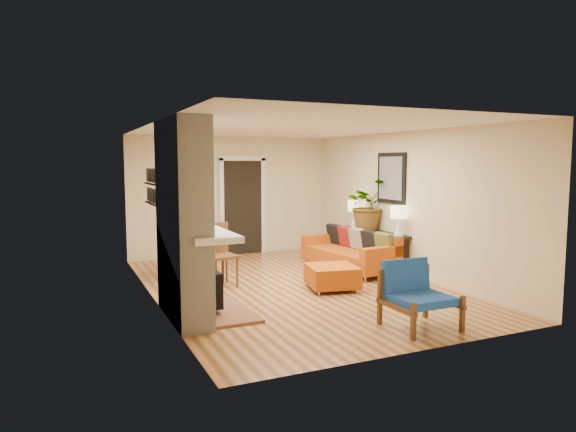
% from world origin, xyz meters
% --- Properties ---
extents(room_shell, '(6.50, 6.50, 6.50)m').
position_xyz_m(room_shell, '(0.60, 2.63, 1.24)').
color(room_shell, tan).
rests_on(room_shell, ground).
extents(fireplace, '(1.09, 1.68, 2.60)m').
position_xyz_m(fireplace, '(-2.00, -1.00, 1.24)').
color(fireplace, white).
rests_on(fireplace, ground).
extents(sofa, '(1.10, 2.10, 0.79)m').
position_xyz_m(sofa, '(1.58, 0.71, 0.35)').
color(sofa, silver).
rests_on(sofa, ground).
extents(ottoman, '(0.89, 0.89, 0.38)m').
position_xyz_m(ottoman, '(0.48, -0.46, 0.22)').
color(ottoman, silver).
rests_on(ottoman, ground).
extents(blue_chair, '(0.79, 0.77, 0.82)m').
position_xyz_m(blue_chair, '(0.52, -2.51, 0.44)').
color(blue_chair, brown).
rests_on(blue_chair, ground).
extents(dining_table, '(1.04, 1.97, 1.04)m').
position_xyz_m(dining_table, '(-1.29, 1.17, 0.68)').
color(dining_table, brown).
rests_on(dining_table, ground).
extents(console_table, '(0.34, 1.85, 0.72)m').
position_xyz_m(console_table, '(2.07, 0.70, 0.58)').
color(console_table, black).
rests_on(console_table, ground).
extents(lamp_near, '(0.30, 0.30, 0.54)m').
position_xyz_m(lamp_near, '(2.07, -0.05, 1.06)').
color(lamp_near, white).
rests_on(lamp_near, console_table).
extents(lamp_far, '(0.30, 0.30, 0.54)m').
position_xyz_m(lamp_far, '(2.07, 1.43, 1.06)').
color(lamp_far, white).
rests_on(lamp_far, console_table).
extents(houseplant, '(0.97, 0.86, 1.00)m').
position_xyz_m(houseplant, '(2.06, 0.93, 1.22)').
color(houseplant, '#1E5919').
rests_on(houseplant, console_table).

